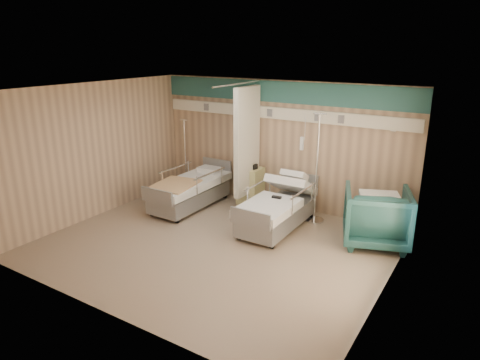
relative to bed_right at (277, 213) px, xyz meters
The scene contains 13 objects.
ground 1.47m from the bed_right, 114.78° to the right, with size 6.00×5.00×0.00m, color #87745D.
room_walls 1.97m from the bed_right, 121.10° to the right, with size 6.04×5.04×2.82m.
bed_right is the anchor object (origin of this frame).
bed_left 2.20m from the bed_right, behind, with size 1.00×2.16×0.63m, color silver, non-canonical shape.
bedside_cabinet 1.46m from the bed_right, 141.95° to the left, with size 0.50×0.48×0.85m, color #CEC980.
visitor_armchair 1.89m from the bed_right, ahead, with size 1.13×1.16×1.06m, color #1B4543.
waffle_blanket 2.06m from the bed_right, ahead, with size 0.68×0.61×0.08m, color white.
iv_stand_right 0.88m from the bed_right, 55.00° to the left, with size 0.40×0.40×2.25m.
iv_stand_left 3.00m from the bed_right, 165.59° to the left, with size 0.33×0.33×1.82m.
call_remote 0.34m from the bed_right, 117.74° to the right, with size 0.18×0.08×0.04m, color black.
tan_blanket 2.31m from the bed_right, 168.34° to the right, with size 0.81×1.02×0.04m, color tan.
toiletry_bag 1.53m from the bed_right, 141.00° to the left, with size 0.21×0.13×0.11m, color black.
white_cup 1.66m from the bed_right, 144.31° to the left, with size 0.09×0.09×0.13m, color white.
Camera 1 is at (4.14, -5.81, 3.50)m, focal length 32.00 mm.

